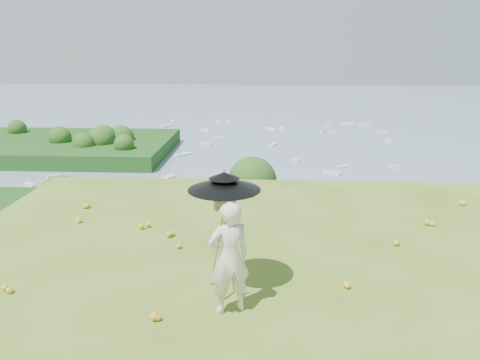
# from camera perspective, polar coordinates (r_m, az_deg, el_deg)

# --- Properties ---
(ground) EXTENTS (14.00, 14.00, 0.00)m
(ground) POSITION_cam_1_polar(r_m,az_deg,el_deg) (7.49, 7.82, -15.11)
(ground) COLOR #526A1E
(ground) RESTS_ON ground
(shoreline_tier) EXTENTS (170.00, 28.00, 8.00)m
(shoreline_tier) POSITION_cam_1_polar(r_m,az_deg,el_deg) (90.62, 3.18, -9.95)
(shoreline_tier) COLOR #75695E
(shoreline_tier) RESTS_ON bay_water
(bay_water) EXTENTS (700.00, 700.00, 0.00)m
(bay_water) POSITION_cam_1_polar(r_m,az_deg,el_deg) (249.27, 3.18, 7.42)
(bay_water) COLOR slate
(bay_water) RESTS_ON ground
(peninsula) EXTENTS (90.00, 60.00, 12.00)m
(peninsula) POSITION_cam_1_polar(r_m,az_deg,el_deg) (180.70, -21.39, 4.58)
(peninsula) COLOR #1A3C10
(peninsula) RESTS_ON bay_water
(slope_trees) EXTENTS (110.00, 50.00, 6.00)m
(slope_trees) POSITION_cam_1_polar(r_m,az_deg,el_deg) (45.48, 3.61, -8.37)
(slope_trees) COLOR #2A5218
(slope_trees) RESTS_ON forest_slope
(harbor_town) EXTENTS (110.00, 22.00, 5.00)m
(harbor_town) POSITION_cam_1_polar(r_m,az_deg,el_deg) (87.96, 3.25, -6.14)
(harbor_town) COLOR silver
(harbor_town) RESTS_ON shoreline_tier
(moored_boats) EXTENTS (140.00, 140.00, 0.70)m
(moored_boats) POSITION_cam_1_polar(r_m,az_deg,el_deg) (171.94, -0.99, 3.57)
(moored_boats) COLOR silver
(moored_boats) RESTS_ON bay_water
(wildflowers) EXTENTS (10.00, 10.50, 0.12)m
(wildflowers) POSITION_cam_1_polar(r_m,az_deg,el_deg) (7.67, 7.69, -13.76)
(wildflowers) COLOR gold
(wildflowers) RESTS_ON ground
(painter) EXTENTS (0.75, 0.64, 1.74)m
(painter) POSITION_cam_1_polar(r_m,az_deg,el_deg) (6.94, -1.34, -9.46)
(painter) COLOR silver
(painter) RESTS_ON ground
(field_easel) EXTENTS (0.89, 0.89, 1.75)m
(field_easel) POSITION_cam_1_polar(r_m,az_deg,el_deg) (7.49, -1.81, -7.39)
(field_easel) COLOR #A96D47
(field_easel) RESTS_ON ground
(sun_umbrella) EXTENTS (1.54, 1.54, 0.60)m
(sun_umbrella) POSITION_cam_1_polar(r_m,az_deg,el_deg) (7.21, -1.94, -1.00)
(sun_umbrella) COLOR black
(sun_umbrella) RESTS_ON field_easel
(painter_cap) EXTENTS (0.25, 0.27, 0.10)m
(painter_cap) POSITION_cam_1_polar(r_m,az_deg,el_deg) (6.63, -1.38, -3.07)
(painter_cap) COLOR pink
(painter_cap) RESTS_ON painter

